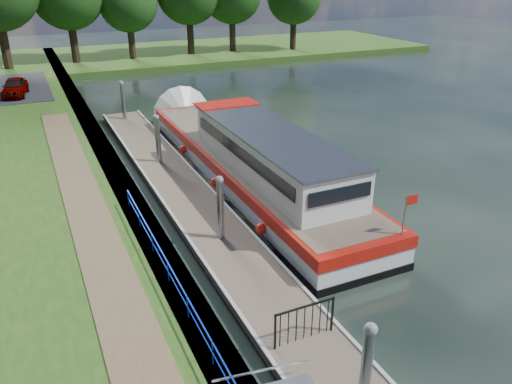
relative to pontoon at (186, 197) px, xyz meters
name	(u,v)px	position (x,y,z in m)	size (l,w,h in m)	color
bank_edge	(121,187)	(-2.55, 2.00, 0.20)	(1.10, 90.00, 0.78)	#473D2D
far_bank	(183,53)	(12.00, 39.00, 0.12)	(60.00, 18.00, 0.60)	#284B15
footpath	(105,261)	(-4.40, -5.00, 0.62)	(1.60, 40.00, 0.05)	brown
blue_fence	(199,323)	(-2.75, -10.00, 1.13)	(0.04, 18.04, 0.72)	#0C2DBF
pontoon	(186,197)	(0.00, 0.00, 0.00)	(2.50, 30.00, 0.56)	brown
mooring_piles	(184,175)	(0.00, 0.00, 1.10)	(0.30, 27.30, 3.55)	gray
gate_panel	(305,318)	(0.00, -10.80, 0.97)	(1.85, 0.05, 1.15)	black
barge	(244,157)	(3.60, 1.49, 0.90)	(4.36, 21.15, 4.78)	black
car_a	(15,87)	(-6.53, 21.74, 1.32)	(1.58, 3.93, 1.34)	#999999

